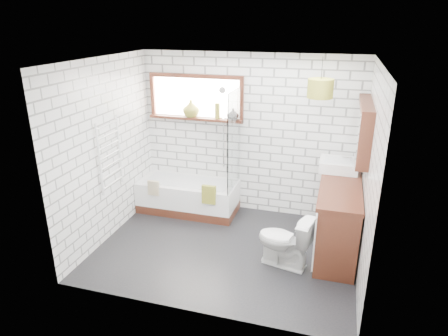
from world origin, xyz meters
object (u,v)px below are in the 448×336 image
(vanity, at_px, (338,216))
(pendant, at_px, (320,88))
(bathtub, at_px, (188,196))
(toilet, at_px, (284,241))
(basin, at_px, (338,165))

(vanity, distance_m, pendant, 1.71)
(bathtub, bearing_deg, vanity, -11.76)
(bathtub, bearing_deg, toilet, -32.84)
(basin, bearing_deg, pendant, -156.91)
(bathtub, relative_size, vanity, 0.95)
(bathtub, bearing_deg, basin, 0.31)
(toilet, bearing_deg, pendant, 179.00)
(vanity, height_order, basin, basin)
(vanity, distance_m, toilet, 0.89)
(bathtub, relative_size, basin, 3.03)
(vanity, bearing_deg, pendant, 137.41)
(basin, relative_size, toilet, 0.74)
(bathtub, xyz_separation_m, vanity, (2.34, -0.49, 0.22))
(bathtub, relative_size, pendant, 4.65)
(bathtub, height_order, pendant, pendant)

